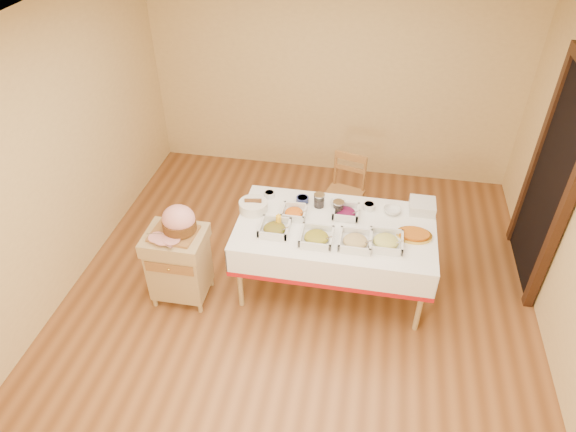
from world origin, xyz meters
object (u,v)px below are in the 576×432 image
(dining_chair, at_px, (344,192))
(mustard_bottle, at_px, (279,221))
(bread_basket, at_px, (253,206))
(plate_stack, at_px, (422,206))
(dining_table, at_px, (335,239))
(preserve_jar_right, at_px, (338,208))
(butcher_cart, at_px, (179,262))
(preserve_jar_left, at_px, (319,201))
(ham_on_board, at_px, (178,222))
(brass_platter, at_px, (414,235))

(dining_chair, height_order, mustard_bottle, mustard_bottle)
(dining_chair, relative_size, bread_basket, 3.24)
(plate_stack, bearing_deg, dining_table, -153.90)
(bread_basket, bearing_deg, preserve_jar_right, 7.04)
(dining_chair, bearing_deg, butcher_cart, -135.42)
(butcher_cart, height_order, plate_stack, plate_stack)
(preserve_jar_right, bearing_deg, dining_table, -90.16)
(preserve_jar_left, bearing_deg, preserve_jar_right, -22.95)
(dining_chair, xyz_separation_m, preserve_jar_right, (-0.01, -0.81, 0.37))
(preserve_jar_left, relative_size, plate_stack, 0.57)
(ham_on_board, bearing_deg, dining_table, 14.93)
(butcher_cart, bearing_deg, dining_chair, 44.58)
(plate_stack, distance_m, brass_platter, 0.42)
(dining_table, relative_size, plate_stack, 7.62)
(preserve_jar_right, distance_m, plate_stack, 0.80)
(preserve_jar_left, xyz_separation_m, preserve_jar_right, (0.19, -0.08, -0.00))
(bread_basket, distance_m, plate_stack, 1.60)
(mustard_bottle, xyz_separation_m, bread_basket, (-0.29, 0.20, -0.02))
(butcher_cart, relative_size, plate_stack, 3.21)
(preserve_jar_right, bearing_deg, bread_basket, -172.96)
(dining_chair, height_order, plate_stack, dining_chair)
(butcher_cart, distance_m, preserve_jar_left, 1.44)
(preserve_jar_left, relative_size, preserve_jar_right, 1.00)
(dining_table, relative_size, mustard_bottle, 11.75)
(plate_stack, relative_size, brass_platter, 0.74)
(butcher_cart, height_order, bread_basket, bread_basket)
(preserve_jar_right, bearing_deg, plate_stack, 13.67)
(ham_on_board, height_order, preserve_jar_right, ham_on_board)
(dining_table, height_order, bread_basket, bread_basket)
(preserve_jar_left, distance_m, brass_platter, 0.94)
(preserve_jar_right, height_order, mustard_bottle, mustard_bottle)
(dining_table, distance_m, brass_platter, 0.73)
(dining_chair, xyz_separation_m, ham_on_board, (-1.37, -1.36, 0.43))
(dining_chair, distance_m, preserve_jar_right, 0.89)
(dining_table, distance_m, butcher_cart, 1.47)
(dining_chair, xyz_separation_m, brass_platter, (0.70, -1.02, 0.33))
(butcher_cart, bearing_deg, preserve_jar_left, 28.89)
(dining_table, distance_m, preserve_jar_right, 0.29)
(preserve_jar_right, relative_size, plate_stack, 0.57)
(ham_on_board, distance_m, mustard_bottle, 0.90)
(butcher_cart, xyz_separation_m, mustard_bottle, (0.90, 0.29, 0.39))
(preserve_jar_left, distance_m, bread_basket, 0.63)
(ham_on_board, distance_m, brass_platter, 2.10)
(preserve_jar_right, xyz_separation_m, plate_stack, (0.78, 0.19, -0.01))
(brass_platter, bearing_deg, butcher_cart, -169.98)
(dining_table, distance_m, ham_on_board, 1.44)
(ham_on_board, xyz_separation_m, bread_basket, (0.57, 0.46, -0.07))
(mustard_bottle, bearing_deg, ham_on_board, -163.37)
(ham_on_board, xyz_separation_m, preserve_jar_left, (1.18, 0.64, -0.06))
(bread_basket, bearing_deg, preserve_jar_left, 16.59)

